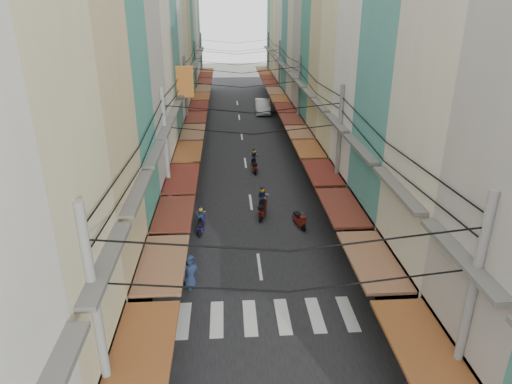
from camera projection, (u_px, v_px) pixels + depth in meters
name	position (u px, v px, depth m)	size (l,w,h in m)	color
ground	(257.00, 247.00, 24.84)	(160.00, 160.00, 0.00)	slate
road	(243.00, 142.00, 43.24)	(10.00, 80.00, 0.02)	black
sidewalk_left	(174.00, 143.00, 42.83)	(3.00, 80.00, 0.06)	gray
sidewalk_right	(310.00, 141.00, 43.63)	(3.00, 80.00, 0.06)	gray
crosswalk	(266.00, 317.00, 19.31)	(7.55, 2.40, 0.01)	silver
building_row_left	(142.00, 37.00, 35.81)	(7.80, 67.67, 23.70)	silver
building_row_right	(341.00, 41.00, 36.81)	(7.80, 68.98, 22.59)	#3B8170
utility_poles	(244.00, 80.00, 36.10)	(10.20, 66.13, 8.20)	gray
white_car	(263.00, 113.00, 54.61)	(5.64, 2.21, 1.99)	silver
bicycle	(371.00, 254.00, 24.16)	(0.64, 1.72, 1.18)	black
moving_scooters	(252.00, 196.00, 29.90)	(6.14, 11.63, 1.98)	black
parked_scooters	(363.00, 270.00, 21.91)	(13.31, 11.49, 1.00)	black
pedestrians	(184.00, 201.00, 28.01)	(11.45, 26.58, 2.22)	black
market_umbrella	(429.00, 251.00, 19.92)	(2.45, 2.45, 2.59)	#B2B2B7
traffic_sign	(345.00, 205.00, 25.33)	(0.10, 0.58, 2.64)	gray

